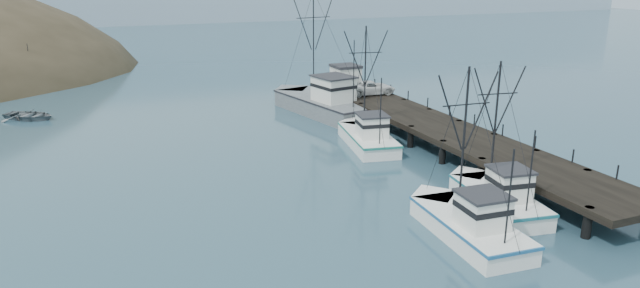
% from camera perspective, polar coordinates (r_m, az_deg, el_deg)
% --- Properties ---
extents(ground, '(400.00, 400.00, 0.00)m').
position_cam_1_polar(ground, '(34.35, 6.68, -9.84)').
color(ground, '#28485A').
rests_on(ground, ground).
extents(pier, '(6.00, 44.00, 2.00)m').
position_cam_1_polar(pier, '(53.52, 11.46, 1.74)').
color(pier, black).
rests_on(pier, ground).
extents(distant_ridge, '(360.00, 40.00, 26.00)m').
position_cam_1_polar(distant_ridge, '(198.78, -15.75, 11.86)').
color(distant_ridge, '#9EB2C6').
rests_on(distant_ridge, ground).
extents(trawler_near, '(4.48, 9.94, 10.20)m').
position_cam_1_polar(trawler_near, '(40.36, 17.19, -5.05)').
color(trawler_near, white).
rests_on(trawler_near, ground).
extents(trawler_mid, '(4.16, 10.56, 10.54)m').
position_cam_1_polar(trawler_mid, '(35.83, 14.43, -7.67)').
color(trawler_mid, white).
rests_on(trawler_mid, ground).
extents(trawler_far, '(5.15, 10.86, 11.10)m').
position_cam_1_polar(trawler_far, '(52.54, 4.70, 0.75)').
color(trawler_far, white).
rests_on(trawler_far, ground).
extents(work_vessel, '(7.56, 16.65, 13.73)m').
position_cam_1_polar(work_vessel, '(64.17, 0.17, 4.16)').
color(work_vessel, slate).
rests_on(work_vessel, ground).
extents(pier_shed, '(3.00, 3.20, 2.80)m').
position_cam_1_polar(pier_shed, '(68.10, 2.58, 6.77)').
color(pier_shed, silver).
rests_on(pier_shed, pier).
extents(pickup_truck, '(5.73, 3.01, 1.54)m').
position_cam_1_polar(pickup_truck, '(64.89, 5.13, 5.63)').
color(pickup_truck, silver).
rests_on(pickup_truck, pier).
extents(motorboat, '(6.94, 6.57, 1.17)m').
position_cam_1_polar(motorboat, '(69.38, -27.03, 2.22)').
color(motorboat, slate).
rests_on(motorboat, ground).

